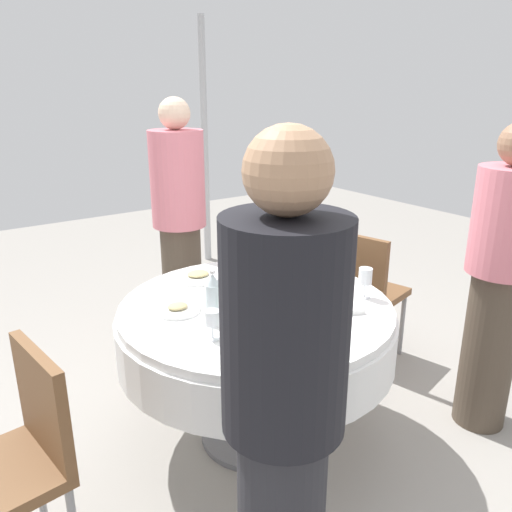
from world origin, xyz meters
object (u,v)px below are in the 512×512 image
object	(u,v)px
dining_table	(256,333)
plate_right	(198,276)
wine_glass_south	(223,286)
person_near	(180,225)
bottle_clear_front	(255,276)
plate_far	(178,309)
wine_glass_right	(365,278)
chair_mid	(363,286)
wine_glass_mid	(212,320)
chair_rear	(19,451)
person_north	(283,413)
wine_glass_inner	(236,258)
bottle_brown_north	(293,276)
bottle_dark_green_near	(265,310)
bottle_dark_green_inner	(299,262)
bottle_clear_south	(213,300)
plate_outer	(284,269)
person_front	(500,278)
wine_glass_rear	(299,298)

from	to	relation	value
dining_table	plate_right	distance (m)	0.48
wine_glass_south	person_near	world-z (taller)	person_near
plate_right	person_near	bearing A→B (deg)	70.90
bottle_clear_front	person_near	xyz separation A→B (m)	(0.15, 1.05, -0.01)
plate_far	dining_table	bearing A→B (deg)	-21.85
wine_glass_right	chair_mid	bearing A→B (deg)	42.53
wine_glass_mid	chair_rear	xyz separation A→B (m)	(-0.76, 0.05, -0.31)
person_north	chair_rear	bearing A→B (deg)	-20.64
wine_glass_inner	person_near	distance (m)	0.70
wine_glass_inner	wine_glass_mid	world-z (taller)	wine_glass_inner
bottle_brown_north	bottle_dark_green_near	xyz separation A→B (m)	(-0.31, -0.20, -0.02)
bottle_brown_north	person_north	distance (m)	1.00
person_north	chair_rear	xyz separation A→B (m)	(-0.58, 0.73, -0.34)
wine_glass_inner	plate_right	world-z (taller)	wine_glass_inner
wine_glass_inner	chair_mid	bearing A→B (deg)	-8.10
bottle_clear_front	bottle_dark_green_inner	size ratio (longest dim) A/B	1.09
bottle_clear_south	plate_outer	xyz separation A→B (m)	(0.66, 0.35, -0.10)
dining_table	wine_glass_inner	xyz separation A→B (m)	(0.13, 0.36, 0.25)
person_front	person_near	distance (m)	1.88
person_front	chair_rear	size ratio (longest dim) A/B	1.80
bottle_clear_front	chair_mid	xyz separation A→B (m)	(0.99, 0.22, -0.35)
bottle_brown_north	person_north	bearing A→B (deg)	-130.64
wine_glass_rear	plate_right	size ratio (longest dim) A/B	0.49
wine_glass_rear	chair_rear	world-z (taller)	chair_rear
dining_table	bottle_clear_front	xyz separation A→B (m)	(0.01, 0.02, 0.28)
wine_glass_right	person_north	bearing A→B (deg)	-147.66
wine_glass_right	person_north	xyz separation A→B (m)	(-1.00, -0.63, 0.02)
bottle_dark_green_inner	wine_glass_rear	xyz separation A→B (m)	(-0.25, -0.30, -0.03)
plate_right	chair_rear	xyz separation A→B (m)	(-1.04, -0.59, -0.23)
wine_glass_rear	plate_right	distance (m)	0.69
bottle_clear_front	plate_outer	size ratio (longest dim) A/B	1.31
plate_outer	chair_mid	xyz separation A→B (m)	(0.61, -0.04, -0.23)
bottle_clear_front	wine_glass_right	size ratio (longest dim) A/B	1.90
bottle_dark_green_near	person_front	bearing A→B (deg)	-12.54
wine_glass_mid	plate_outer	xyz separation A→B (m)	(0.73, 0.46, -0.07)
person_front	chair_mid	bearing A→B (deg)	-147.06
bottle_dark_green_near	wine_glass_mid	xyz separation A→B (m)	(-0.17, 0.13, -0.04)
person_front	bottle_clear_south	bearing A→B (deg)	-82.23
person_near	bottle_clear_south	bearing A→B (deg)	-102.36
bottle_dark_green_near	plate_outer	bearing A→B (deg)	46.29
plate_outer	person_front	size ratio (longest dim) A/B	0.14
bottle_dark_green_near	person_north	distance (m)	0.66
bottle_brown_north	chair_mid	size ratio (longest dim) A/B	0.36
bottle_dark_green_inner	chair_rear	world-z (taller)	bottle_dark_green_inner
wine_glass_mid	plate_right	bearing A→B (deg)	65.68
wine_glass_south	wine_glass_rear	xyz separation A→B (m)	(0.22, -0.28, -0.02)
bottle_clear_south	wine_glass_south	bearing A→B (deg)	44.23
plate_far	person_front	world-z (taller)	person_front
dining_table	bottle_clear_front	bearing A→B (deg)	72.07
bottle_clear_front	plate_outer	xyz separation A→B (m)	(0.38, 0.26, -0.12)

